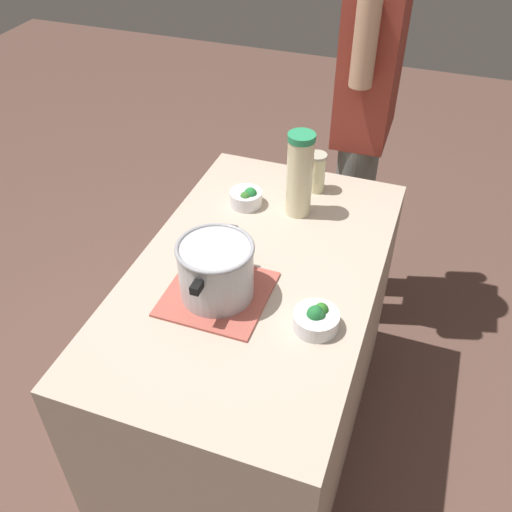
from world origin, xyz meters
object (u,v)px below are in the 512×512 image
object	(u,v)px
lemonade_pitcher	(300,175)
mason_jar	(316,172)
broccoli_bowl_center	(246,198)
cooking_pot	(216,269)
person_cook	(363,127)
broccoli_bowl_front	(316,319)

from	to	relation	value
lemonade_pitcher	mason_jar	distance (m)	0.17
mason_jar	broccoli_bowl_center	world-z (taller)	mason_jar
broccoli_bowl_center	cooking_pot	bearing A→B (deg)	-170.14
person_cook	lemonade_pitcher	bearing A→B (deg)	169.10
broccoli_bowl_front	person_cook	bearing A→B (deg)	4.96
person_cook	mason_jar	bearing A→B (deg)	167.76
mason_jar	person_cook	distance (m)	0.41
lemonade_pitcher	cooking_pot	bearing A→B (deg)	168.01
broccoli_bowl_front	broccoli_bowl_center	xyz separation A→B (m)	(0.47, 0.37, 0.00)
mason_jar	lemonade_pitcher	bearing A→B (deg)	172.65
cooking_pot	mason_jar	bearing A→B (deg)	-10.86
broccoli_bowl_center	person_cook	bearing A→B (deg)	-26.36
lemonade_pitcher	mason_jar	xyz separation A→B (m)	(0.15, -0.02, -0.07)
cooking_pot	lemonade_pitcher	distance (m)	0.48
mason_jar	broccoli_bowl_center	xyz separation A→B (m)	(-0.17, 0.20, -0.04)
broccoli_bowl_front	broccoli_bowl_center	size ratio (longest dim) A/B	1.12
broccoli_bowl_center	lemonade_pitcher	bearing A→B (deg)	-83.33
broccoli_bowl_center	person_cook	size ratio (longest dim) A/B	0.07
cooking_pot	person_cook	size ratio (longest dim) A/B	0.17
broccoli_bowl_front	mason_jar	bearing A→B (deg)	15.33
cooking_pot	lemonade_pitcher	xyz separation A→B (m)	(0.47, -0.10, 0.05)
mason_jar	broccoli_bowl_center	bearing A→B (deg)	131.30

